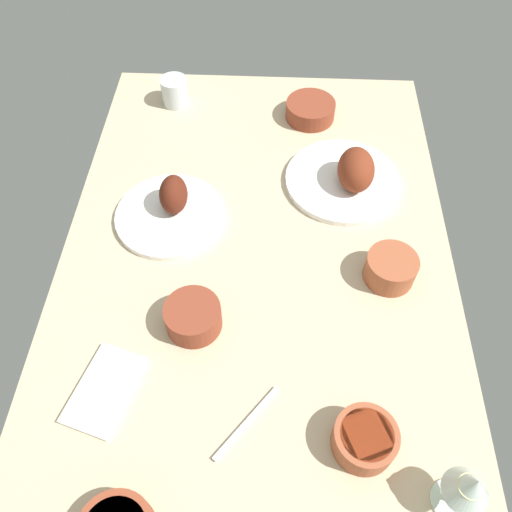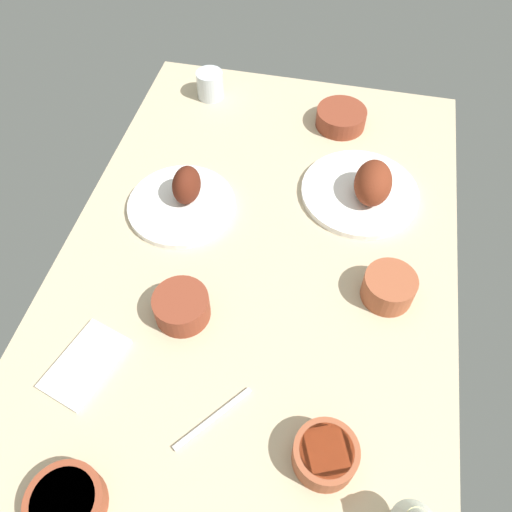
{
  "view_description": "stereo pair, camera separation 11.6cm",
  "coord_description": "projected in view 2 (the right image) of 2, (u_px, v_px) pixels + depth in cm",
  "views": [
    {
      "loc": [
        -68.28,
        -3.19,
        99.89
      ],
      "look_at": [
        0.0,
        0.0,
        6.0
      ],
      "focal_mm": 36.19,
      "sensor_mm": 36.0,
      "label": 1
    },
    {
      "loc": [
        -66.75,
        -14.69,
        99.89
      ],
      "look_at": [
        0.0,
        0.0,
        6.0
      ],
      "focal_mm": 36.19,
      "sensor_mm": 36.0,
      "label": 2
    }
  ],
  "objects": [
    {
      "name": "dining_table",
      "position": [
        256.0,
        266.0,
        1.19
      ],
      "size": [
        140.0,
        90.0,
        4.0
      ],
      "primitive_type": "cube",
      "color": "#C6B28E",
      "rests_on": "ground"
    },
    {
      "name": "plate_center_main",
      "position": [
        183.0,
        198.0,
        1.26
      ],
      "size": [
        26.39,
        26.39,
        10.62
      ],
      "color": "white",
      "rests_on": "dining_table"
    },
    {
      "name": "plate_near_viewer",
      "position": [
        365.0,
        188.0,
        1.27
      ],
      "size": [
        29.33,
        29.33,
        10.87
      ],
      "color": "white",
      "rests_on": "dining_table"
    },
    {
      "name": "bowl_sauce",
      "position": [
        325.0,
        454.0,
        0.9
      ],
      "size": [
        11.5,
        11.5,
        5.87
      ],
      "color": "#A35133",
      "rests_on": "dining_table"
    },
    {
      "name": "bowl_onions",
      "position": [
        182.0,
        306.0,
        1.07
      ],
      "size": [
        11.75,
        11.75,
        6.1
      ],
      "color": "brown",
      "rests_on": "dining_table"
    },
    {
      "name": "bowl_potatoes",
      "position": [
        389.0,
        287.0,
        1.1
      ],
      "size": [
        11.24,
        11.24,
        6.41
      ],
      "color": "#A35133",
      "rests_on": "dining_table"
    },
    {
      "name": "bowl_cream",
      "position": [
        66.0,
        503.0,
        0.86
      ],
      "size": [
        12.97,
        12.97,
        4.77
      ],
      "color": "brown",
      "rests_on": "dining_table"
    },
    {
      "name": "bowl_soup",
      "position": [
        341.0,
        117.0,
        1.43
      ],
      "size": [
        13.82,
        13.82,
        5.03
      ],
      "color": "brown",
      "rests_on": "dining_table"
    },
    {
      "name": "water_tumbler",
      "position": [
        210.0,
        85.0,
        1.5
      ],
      "size": [
        7.71,
        7.71,
        7.9
      ],
      "primitive_type": "cylinder",
      "color": "silver",
      "rests_on": "dining_table"
    },
    {
      "name": "folded_napkin",
      "position": [
        85.0,
        364.0,
        1.02
      ],
      "size": [
        19.24,
        14.71,
        1.2
      ],
      "primitive_type": "cube",
      "rotation": [
        0.0,
        0.0,
        -0.29
      ],
      "color": "white",
      "rests_on": "dining_table"
    },
    {
      "name": "fork_loose",
      "position": [
        211.0,
        418.0,
        0.96
      ],
      "size": [
        14.43,
        11.68,
        0.8
      ],
      "primitive_type": "cube",
      "rotation": [
        0.0,
        0.0,
        2.47
      ],
      "color": "silver",
      "rests_on": "dining_table"
    }
  ]
}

